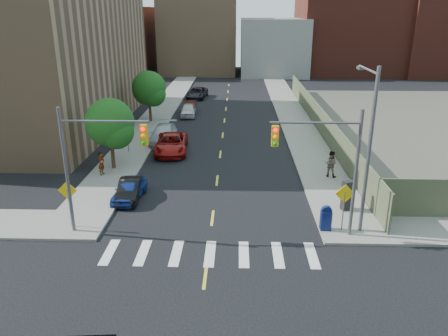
# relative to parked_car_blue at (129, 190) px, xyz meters

# --- Properties ---
(ground) EXTENTS (160.00, 160.00, 0.00)m
(ground) POSITION_rel_parked_car_blue_xyz_m (5.50, -10.58, -0.65)
(ground) COLOR black
(ground) RESTS_ON ground
(sidewalk_nw) EXTENTS (3.50, 73.00, 0.15)m
(sidewalk_nw) POSITION_rel_parked_car_blue_xyz_m (-2.25, 30.92, -0.58)
(sidewalk_nw) COLOR gray
(sidewalk_nw) RESTS_ON ground
(sidewalk_ne) EXTENTS (3.50, 73.00, 0.15)m
(sidewalk_ne) POSITION_rel_parked_car_blue_xyz_m (13.25, 30.92, -0.58)
(sidewalk_ne) COLOR gray
(sidewalk_ne) RESTS_ON ground
(fence_north) EXTENTS (0.12, 44.00, 2.50)m
(fence_north) POSITION_rel_parked_car_blue_xyz_m (15.10, 17.42, 0.60)
(fence_north) COLOR #515A3F
(fence_north) RESTS_ON ground
(building_nw) EXTENTS (22.00, 30.00, 16.00)m
(building_nw) POSITION_rel_parked_car_blue_xyz_m (-16.50, 19.42, 7.35)
(building_nw) COLOR #8C6B4C
(building_nw) RESTS_ON ground
(bg_bldg_west) EXTENTS (14.00, 18.00, 12.00)m
(bg_bldg_west) POSITION_rel_parked_car_blue_xyz_m (-16.50, 59.42, 5.35)
(bg_bldg_west) COLOR #592319
(bg_bldg_west) RESTS_ON ground
(bg_bldg_midwest) EXTENTS (14.00, 16.00, 15.00)m
(bg_bldg_midwest) POSITION_rel_parked_car_blue_xyz_m (-0.50, 61.42, 6.85)
(bg_bldg_midwest) COLOR #8C6B4C
(bg_bldg_midwest) RESTS_ON ground
(bg_bldg_center) EXTENTS (12.00, 16.00, 10.00)m
(bg_bldg_center) POSITION_rel_parked_car_blue_xyz_m (13.50, 59.42, 4.35)
(bg_bldg_center) COLOR gray
(bg_bldg_center) RESTS_ON ground
(bg_bldg_east) EXTENTS (18.00, 18.00, 16.00)m
(bg_bldg_east) POSITION_rel_parked_car_blue_xyz_m (27.50, 61.42, 7.35)
(bg_bldg_east) COLOR #592319
(bg_bldg_east) RESTS_ON ground
(bg_bldg_fareast) EXTENTS (14.00, 16.00, 18.00)m
(bg_bldg_fareast) POSITION_rel_parked_car_blue_xyz_m (43.50, 59.42, 8.35)
(bg_bldg_fareast) COLOR #592319
(bg_bldg_fareast) RESTS_ON ground
(signal_nw) EXTENTS (4.59, 0.30, 7.00)m
(signal_nw) POSITION_rel_parked_car_blue_xyz_m (-0.48, -4.58, 3.88)
(signal_nw) COLOR #59595E
(signal_nw) RESTS_ON ground
(signal_ne) EXTENTS (4.59, 0.30, 7.00)m
(signal_ne) POSITION_rel_parked_car_blue_xyz_m (11.48, -4.58, 3.88)
(signal_ne) COLOR #59595E
(signal_ne) RESTS_ON ground
(streetlight_ne) EXTENTS (0.25, 3.70, 9.00)m
(streetlight_ne) POSITION_rel_parked_car_blue_xyz_m (13.70, -3.68, 4.57)
(streetlight_ne) COLOR #59595E
(streetlight_ne) RESTS_ON ground
(warn_sign_nw) EXTENTS (1.06, 0.06, 2.83)m
(warn_sign_nw) POSITION_rel_parked_car_blue_xyz_m (-2.30, -4.08, 1.34)
(warn_sign_nw) COLOR #59595E
(warn_sign_nw) RESTS_ON ground
(warn_sign_ne) EXTENTS (1.06, 0.06, 2.83)m
(warn_sign_ne) POSITION_rel_parked_car_blue_xyz_m (12.70, -4.08, 1.34)
(warn_sign_ne) COLOR #59595E
(warn_sign_ne) RESTS_ON ground
(warn_sign_midwest) EXTENTS (1.06, 0.06, 2.83)m
(warn_sign_midwest) POSITION_rel_parked_car_blue_xyz_m (-2.30, 9.42, 1.34)
(warn_sign_midwest) COLOR #59595E
(warn_sign_midwest) RESTS_ON ground
(tree_west_near) EXTENTS (3.66, 3.64, 5.52)m
(tree_west_near) POSITION_rel_parked_car_blue_xyz_m (-2.50, 5.47, 2.83)
(tree_west_near) COLOR #332114
(tree_west_near) RESTS_ON ground
(tree_west_far) EXTENTS (3.66, 3.64, 5.52)m
(tree_west_far) POSITION_rel_parked_car_blue_xyz_m (-2.50, 20.47, 2.83)
(tree_west_far) COLOR #332114
(tree_west_far) RESTS_ON ground
(parked_car_blue) EXTENTS (1.89, 3.95, 1.30)m
(parked_car_blue) POSITION_rel_parked_car_blue_xyz_m (0.00, 0.00, 0.00)
(parked_car_blue) COLOR navy
(parked_car_blue) RESTS_ON ground
(parked_car_black) EXTENTS (1.59, 3.87, 1.25)m
(parked_car_black) POSITION_rel_parked_car_blue_xyz_m (0.00, 0.09, -0.03)
(parked_car_black) COLOR black
(parked_car_black) RESTS_ON ground
(parked_car_red) EXTENTS (2.99, 5.84, 1.58)m
(parked_car_red) POSITION_rel_parked_car_blue_xyz_m (1.30, 9.84, 0.14)
(parked_car_red) COLOR maroon
(parked_car_red) RESTS_ON ground
(parked_car_silver) EXTENTS (2.31, 5.47, 1.57)m
(parked_car_silver) POSITION_rel_parked_car_blue_xyz_m (0.16, 12.81, 0.14)
(parked_car_silver) COLOR #AFB2B8
(parked_car_silver) RESTS_ON ground
(parked_car_white) EXTENTS (1.82, 4.22, 1.42)m
(parked_car_white) POSITION_rel_parked_car_blue_xyz_m (1.30, 23.40, 0.06)
(parked_car_white) COLOR silver
(parked_car_white) RESTS_ON ground
(parked_car_maroon) EXTENTS (1.54, 4.03, 1.31)m
(parked_car_maroon) POSITION_rel_parked_car_blue_xyz_m (1.30, 25.40, 0.00)
(parked_car_maroon) COLOR #3B0D0B
(parked_car_maroon) RESTS_ON ground
(parked_car_grey) EXTENTS (2.94, 5.48, 1.46)m
(parked_car_grey) POSITION_rel_parked_car_blue_xyz_m (1.30, 34.25, 0.08)
(parked_car_grey) COLOR #212227
(parked_car_grey) RESTS_ON ground
(mailbox) EXTENTS (0.58, 0.45, 1.41)m
(mailbox) POSITION_rel_parked_car_blue_xyz_m (11.80, -4.07, 0.18)
(mailbox) COLOR #0E1B52
(mailbox) RESTS_ON sidewalk_ne
(payphone) EXTENTS (0.67, 0.61, 1.85)m
(payphone) POSITION_rel_parked_car_blue_xyz_m (13.52, -1.47, 0.42)
(payphone) COLOR black
(payphone) RESTS_ON sidewalk_ne
(pedestrian_west) EXTENTS (0.49, 0.68, 1.73)m
(pedestrian_west) POSITION_rel_parked_car_blue_xyz_m (-2.96, 3.99, 0.37)
(pedestrian_west) COLOR gray
(pedestrian_west) RESTS_ON sidewalk_nw
(pedestrian_east) EXTENTS (1.16, 1.06, 1.93)m
(pedestrian_east) POSITION_rel_parked_car_blue_xyz_m (13.65, 4.11, 0.46)
(pedestrian_east) COLOR gray
(pedestrian_east) RESTS_ON sidewalk_ne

